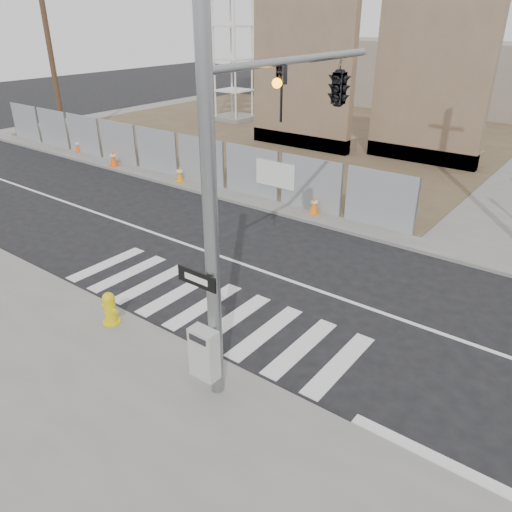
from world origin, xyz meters
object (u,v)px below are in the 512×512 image
Objects in this scene: signal_pole at (301,131)px; traffic_cone_a at (78,145)px; traffic_cone_c at (180,174)px; fire_hydrant at (110,308)px; traffic_cone_b at (113,158)px; traffic_cone_d at (314,205)px.

signal_pole is 9.96× the size of traffic_cone_a.
fire_hydrant is at bearing -53.39° from traffic_cone_c.
traffic_cone_c is (4.40, 0.15, -0.04)m from traffic_cone_b.
traffic_cone_b is at bearing 150.03° from fire_hydrant.
traffic_cone_a is (-14.91, 9.55, -0.07)m from fire_hydrant.
traffic_cone_b is at bearing -178.09° from traffic_cone_c.
traffic_cone_c is (-10.37, 6.57, -4.31)m from signal_pole.
signal_pole is 13.01m from traffic_cone_c.
signal_pole is at bearing -23.49° from traffic_cone_b.
traffic_cone_a is at bearing 179.01° from traffic_cone_d.
traffic_cone_b is (-11.14, 8.92, -0.02)m from fire_hydrant.
traffic_cone_d is (-3.55, 6.78, -4.32)m from signal_pole.
traffic_cone_c is 6.82m from traffic_cone_d.
fire_hydrant is 11.30m from traffic_cone_c.
traffic_cone_a is at bearing 176.65° from traffic_cone_c.
signal_pole reaches higher than traffic_cone_a.
signal_pole is at bearing -32.35° from traffic_cone_c.
traffic_cone_b is 1.11× the size of traffic_cone_c.
traffic_cone_d is (11.22, 0.36, -0.05)m from traffic_cone_b.
traffic_cone_a is at bearing 170.59° from traffic_cone_b.
traffic_cone_d is (0.08, 9.29, -0.07)m from fire_hydrant.
traffic_cone_c is at bearing 1.91° from traffic_cone_b.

